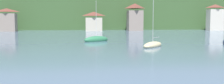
% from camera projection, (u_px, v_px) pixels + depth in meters
% --- Properties ---
extents(wooded_hillside, '(352.00, 72.29, 37.71)m').
position_uv_depth(wooded_hillside, '(69.00, 15.00, 133.70)').
color(wooded_hillside, '#38562D').
rests_on(wooded_hillside, ground_plane).
extents(shore_building_west, '(6.06, 3.42, 7.40)m').
position_uv_depth(shore_building_west, '(7.00, 20.00, 84.22)').
color(shore_building_west, gray).
rests_on(shore_building_west, ground_plane).
extents(shore_building_westcentral, '(5.69, 4.11, 6.38)m').
position_uv_depth(shore_building_westcentral, '(94.00, 22.00, 87.15)').
color(shore_building_westcentral, '#BCB29E').
rests_on(shore_building_westcentral, ground_plane).
extents(shore_building_central, '(5.09, 6.01, 9.25)m').
position_uv_depth(shore_building_central, '(135.00, 17.00, 89.21)').
color(shore_building_central, gray).
rests_on(shore_building_central, ground_plane).
extents(shore_building_eastcentral, '(5.23, 3.61, 9.00)m').
position_uv_depth(shore_building_eastcentral, '(215.00, 18.00, 90.65)').
color(shore_building_eastcentral, beige).
rests_on(shore_building_eastcentral, ground_plane).
extents(sailboat_far_5, '(4.66, 5.25, 7.55)m').
position_uv_depth(sailboat_far_5, '(153.00, 45.00, 39.70)').
color(sailboat_far_5, '#CCBC8E').
rests_on(sailboat_far_5, ground_plane).
extents(sailboat_far_7, '(5.13, 3.82, 7.95)m').
position_uv_depth(sailboat_far_7, '(96.00, 40.00, 48.79)').
color(sailboat_far_7, '#2D754C').
rests_on(sailboat_far_7, ground_plane).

